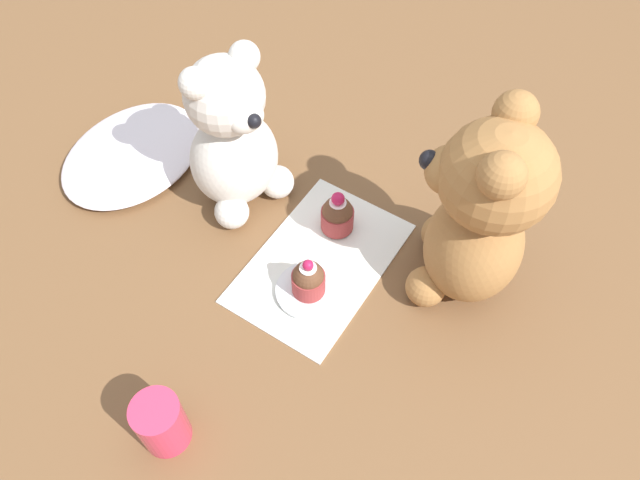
# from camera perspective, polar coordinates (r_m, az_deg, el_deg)

# --- Properties ---
(ground_plane) EXTENTS (4.00, 4.00, 0.00)m
(ground_plane) POSITION_cam_1_polar(r_m,az_deg,el_deg) (0.87, -0.00, -2.13)
(ground_plane) COLOR brown
(knitted_placemat) EXTENTS (0.26, 0.17, 0.01)m
(knitted_placemat) POSITION_cam_1_polar(r_m,az_deg,el_deg) (0.87, -0.00, -2.03)
(knitted_placemat) COLOR silver
(knitted_placemat) RESTS_ON ground_plane
(tulle_cloth) EXTENTS (0.24, 0.19, 0.03)m
(tulle_cloth) POSITION_cam_1_polar(r_m,az_deg,el_deg) (1.02, -16.75, 7.58)
(tulle_cloth) COLOR silver
(tulle_cloth) RESTS_ON ground_plane
(teddy_bear_cream) EXTENTS (0.16, 0.15, 0.25)m
(teddy_bear_cream) POSITION_cam_1_polar(r_m,az_deg,el_deg) (0.87, -7.98, 9.09)
(teddy_bear_cream) COLOR silver
(teddy_bear_cream) RESTS_ON ground_plane
(teddy_bear_tan) EXTENTS (0.17, 0.16, 0.29)m
(teddy_bear_tan) POSITION_cam_1_polar(r_m,az_deg,el_deg) (0.76, 14.43, 2.28)
(teddy_bear_tan) COLOR #A3703D
(teddy_bear_tan) RESTS_ON ground_plane
(cupcake_near_cream_bear) EXTENTS (0.05, 0.05, 0.07)m
(cupcake_near_cream_bear) POSITION_cam_1_polar(r_m,az_deg,el_deg) (0.88, 1.60, 2.36)
(cupcake_near_cream_bear) COLOR #993333
(cupcake_near_cream_bear) RESTS_ON knitted_placemat
(saucer_plate) EXTENTS (0.09, 0.09, 0.01)m
(saucer_plate) POSITION_cam_1_polar(r_m,az_deg,el_deg) (0.84, -1.04, -4.60)
(saucer_plate) COLOR silver
(saucer_plate) RESTS_ON knitted_placemat
(cupcake_near_tan_bear) EXTENTS (0.04, 0.04, 0.07)m
(cupcake_near_tan_bear) POSITION_cam_1_polar(r_m,az_deg,el_deg) (0.81, -1.07, -3.58)
(cupcake_near_tan_bear) COLOR #993333
(cupcake_near_tan_bear) RESTS_ON saucer_plate
(juice_glass) EXTENTS (0.06, 0.06, 0.08)m
(juice_glass) POSITION_cam_1_polar(r_m,az_deg,el_deg) (0.75, -14.31, -15.89)
(juice_glass) COLOR #DB3356
(juice_glass) RESTS_ON ground_plane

